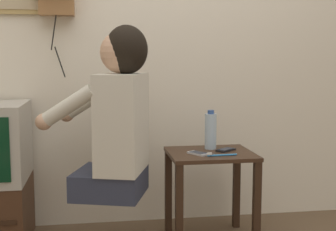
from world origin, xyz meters
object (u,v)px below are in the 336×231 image
object	(u,v)px
cell_phone_spare	(226,150)
toothbrush	(220,155)
cell_phone_held	(198,153)
water_bottle	(211,131)
person	(118,115)

from	to	relation	value
cell_phone_spare	toothbrush	world-z (taller)	toothbrush
cell_phone_held	cell_phone_spare	xyz separation A→B (m)	(0.18, 0.07, 0.00)
cell_phone_held	water_bottle	bearing A→B (deg)	20.99
cell_phone_spare	water_bottle	distance (m)	0.15
person	toothbrush	world-z (taller)	person
person	toothbrush	size ratio (longest dim) A/B	5.32
person	cell_phone_held	distance (m)	0.52
cell_phone_spare	water_bottle	size ratio (longest dim) A/B	0.57
cell_phone_held	cell_phone_spare	size ratio (longest dim) A/B	1.02
water_bottle	toothbrush	xyz separation A→B (m)	(0.00, -0.21, -0.10)
person	water_bottle	xyz separation A→B (m)	(0.57, 0.20, -0.13)
toothbrush	water_bottle	bearing A→B (deg)	-3.58
cell_phone_spare	water_bottle	bearing A→B (deg)	-173.07
person	toothbrush	bearing A→B (deg)	-73.68
person	cell_phone_held	bearing A→B (deg)	-65.85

